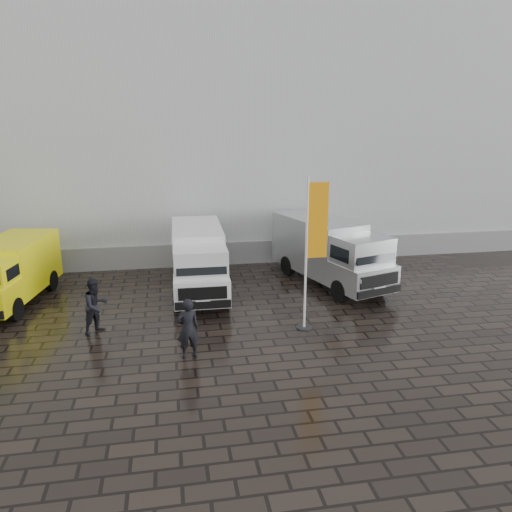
% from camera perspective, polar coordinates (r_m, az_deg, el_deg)
% --- Properties ---
extents(ground, '(120.00, 120.00, 0.00)m').
position_cam_1_polar(ground, '(14.82, 1.90, -9.47)').
color(ground, black).
rests_on(ground, ground).
extents(exhibition_hall, '(44.00, 16.00, 12.00)m').
position_cam_1_polar(exhibition_hall, '(29.53, -0.67, 15.03)').
color(exhibition_hall, silver).
rests_on(exhibition_hall, ground).
extents(hall_plinth, '(44.00, 0.15, 1.00)m').
position_cam_1_polar(hall_plinth, '(22.38, 2.74, 0.60)').
color(hall_plinth, gray).
rests_on(hall_plinth, ground).
extents(van_yellow, '(2.59, 4.94, 2.17)m').
position_cam_1_polar(van_yellow, '(19.10, -26.36, -1.86)').
color(van_yellow, '#FFF70D').
rests_on(van_yellow, ground).
extents(van_white, '(1.91, 5.47, 2.36)m').
position_cam_1_polar(van_white, '(18.35, -6.60, -0.66)').
color(van_white, white).
rests_on(van_white, ground).
extents(van_silver, '(3.52, 5.98, 2.46)m').
position_cam_1_polar(van_silver, '(19.41, 8.46, 0.33)').
color(van_silver, '#B3B6B8').
rests_on(van_silver, ground).
extents(flagpole, '(0.88, 0.50, 4.67)m').
position_cam_1_polar(flagpole, '(14.83, 6.45, 1.08)').
color(flagpole, black).
rests_on(flagpole, ground).
extents(wheelie_bin, '(0.73, 0.73, 1.06)m').
position_cam_1_polar(wheelie_bin, '(23.22, 13.66, 0.80)').
color(wheelie_bin, black).
rests_on(wheelie_bin, ground).
extents(person_front, '(0.67, 0.49, 1.68)m').
position_cam_1_polar(person_front, '(13.55, -7.78, -8.21)').
color(person_front, black).
rests_on(person_front, ground).
extents(person_tent, '(1.04, 1.04, 1.70)m').
position_cam_1_polar(person_tent, '(15.70, -17.82, -5.43)').
color(person_tent, black).
rests_on(person_tent, ground).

